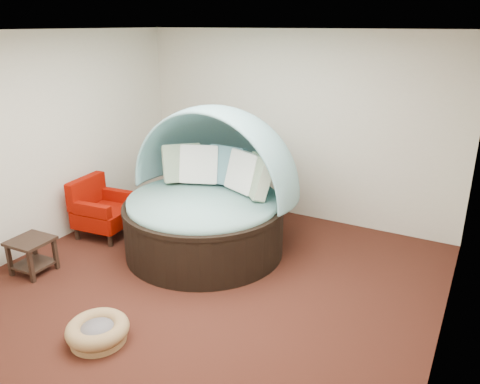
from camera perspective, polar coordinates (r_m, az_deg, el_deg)
The scene contains 9 objects.
floor at distance 5.57m, azimuth -4.06°, elevation -11.15°, with size 5.00×5.00×0.00m, color #401A12.
wall_back at distance 7.15m, azimuth 6.64°, elevation 7.92°, with size 5.00×5.00×0.00m, color beige.
wall_left at distance 6.66m, azimuth -22.86°, elevation 5.60°, with size 5.00×5.00×0.00m, color beige.
wall_right at distance 4.25m, azimuth 25.13°, elevation -2.33°, with size 5.00×5.00×0.00m, color beige.
ceiling at distance 4.78m, azimuth -4.92°, elevation 19.00°, with size 5.00×5.00×0.00m, color white.
canopy_daybed at distance 6.07m, azimuth -3.83°, elevation 0.78°, with size 2.27×2.12×1.91m.
pet_basket at distance 4.84m, azimuth -16.94°, elevation -15.90°, with size 0.65×0.65×0.21m.
red_armchair at distance 6.92m, azimuth -16.55°, elevation -2.04°, with size 0.78×0.78×0.83m.
side_table at distance 6.21m, azimuth -24.04°, elevation -6.60°, with size 0.47×0.47×0.44m.
Camera 1 is at (2.64, -3.98, 2.87)m, focal length 35.00 mm.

